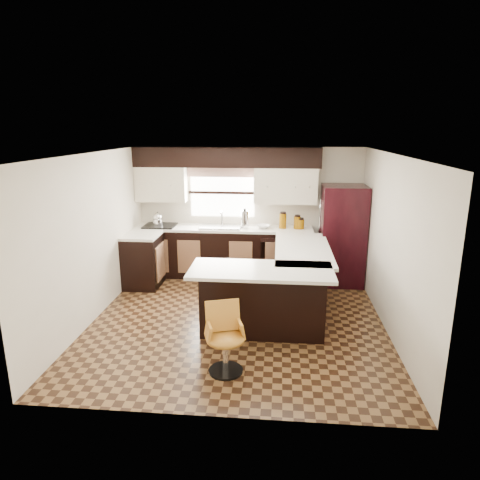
# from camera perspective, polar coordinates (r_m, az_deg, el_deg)

# --- Properties ---
(floor) EXTENTS (4.40, 4.40, 0.00)m
(floor) POSITION_cam_1_polar(r_m,az_deg,el_deg) (6.42, -0.31, -10.53)
(floor) COLOR #49301A
(floor) RESTS_ON ground
(ceiling) EXTENTS (4.40, 4.40, 0.00)m
(ceiling) POSITION_cam_1_polar(r_m,az_deg,el_deg) (5.81, -0.35, 11.40)
(ceiling) COLOR silver
(ceiling) RESTS_ON wall_back
(wall_back) EXTENTS (4.40, 0.00, 4.40)m
(wall_back) POSITION_cam_1_polar(r_m,az_deg,el_deg) (8.14, 1.18, 3.87)
(wall_back) COLOR beige
(wall_back) RESTS_ON floor
(wall_front) EXTENTS (4.40, 0.00, 4.40)m
(wall_front) POSITION_cam_1_polar(r_m,az_deg,el_deg) (3.93, -3.48, -8.40)
(wall_front) COLOR beige
(wall_front) RESTS_ON floor
(wall_left) EXTENTS (0.00, 4.40, 4.40)m
(wall_left) POSITION_cam_1_polar(r_m,az_deg,el_deg) (6.54, -18.96, 0.32)
(wall_left) COLOR beige
(wall_left) RESTS_ON floor
(wall_right) EXTENTS (0.00, 4.40, 4.40)m
(wall_right) POSITION_cam_1_polar(r_m,az_deg,el_deg) (6.17, 19.48, -0.58)
(wall_right) COLOR beige
(wall_right) RESTS_ON floor
(base_cab_back) EXTENTS (3.30, 0.60, 0.90)m
(base_cab_back) POSITION_cam_1_polar(r_m,az_deg,el_deg) (8.07, -2.19, -1.72)
(base_cab_back) COLOR black
(base_cab_back) RESTS_ON floor
(base_cab_left) EXTENTS (0.60, 0.70, 0.90)m
(base_cab_left) POSITION_cam_1_polar(r_m,az_deg,el_deg) (7.76, -12.77, -2.78)
(base_cab_left) COLOR black
(base_cab_left) RESTS_ON floor
(counter_back) EXTENTS (3.30, 0.60, 0.04)m
(counter_back) POSITION_cam_1_polar(r_m,az_deg,el_deg) (7.95, -2.22, 1.55)
(counter_back) COLOR silver
(counter_back) RESTS_ON base_cab_back
(counter_left) EXTENTS (0.60, 0.70, 0.04)m
(counter_left) POSITION_cam_1_polar(r_m,az_deg,el_deg) (7.63, -12.97, 0.61)
(counter_left) COLOR silver
(counter_left) RESTS_ON base_cab_left
(soffit) EXTENTS (3.40, 0.35, 0.36)m
(soffit) POSITION_cam_1_polar(r_m,az_deg,el_deg) (7.87, -1.83, 10.98)
(soffit) COLOR black
(soffit) RESTS_ON wall_back
(upper_cab_left) EXTENTS (0.94, 0.35, 0.64)m
(upper_cab_left) POSITION_cam_1_polar(r_m,az_deg,el_deg) (8.16, -10.41, 7.36)
(upper_cab_left) COLOR beige
(upper_cab_left) RESTS_ON wall_back
(upper_cab_right) EXTENTS (1.14, 0.35, 0.64)m
(upper_cab_right) POSITION_cam_1_polar(r_m,az_deg,el_deg) (7.86, 6.10, 7.24)
(upper_cab_right) COLOR beige
(upper_cab_right) RESTS_ON wall_back
(window_pane) EXTENTS (1.20, 0.02, 0.90)m
(window_pane) POSITION_cam_1_polar(r_m,az_deg,el_deg) (8.11, -2.36, 6.33)
(window_pane) COLOR white
(window_pane) RESTS_ON wall_back
(valance) EXTENTS (1.30, 0.06, 0.18)m
(valance) POSITION_cam_1_polar(r_m,az_deg,el_deg) (8.02, -2.43, 9.04)
(valance) COLOR #D19B93
(valance) RESTS_ON wall_back
(sink) EXTENTS (0.75, 0.45, 0.03)m
(sink) POSITION_cam_1_polar(r_m,az_deg,el_deg) (7.93, -2.60, 1.79)
(sink) COLOR #B2B2B7
(sink) RESTS_ON counter_back
(dishwasher) EXTENTS (0.58, 0.03, 0.78)m
(dishwasher) POSITION_cam_1_polar(r_m,az_deg,el_deg) (7.74, 4.91, -2.65)
(dishwasher) COLOR black
(dishwasher) RESTS_ON floor
(cooktop) EXTENTS (0.58, 0.50, 0.02)m
(cooktop) POSITION_cam_1_polar(r_m,az_deg,el_deg) (8.16, -10.63, 1.90)
(cooktop) COLOR black
(cooktop) RESTS_ON counter_back
(peninsula_long) EXTENTS (0.60, 1.95, 0.90)m
(peninsula_long) POSITION_cam_1_polar(r_m,az_deg,el_deg) (6.80, 7.80, -5.05)
(peninsula_long) COLOR black
(peninsula_long) RESTS_ON floor
(peninsula_return) EXTENTS (1.65, 0.60, 0.90)m
(peninsula_return) POSITION_cam_1_polar(r_m,az_deg,el_deg) (5.89, 3.02, -8.16)
(peninsula_return) COLOR black
(peninsula_return) RESTS_ON floor
(counter_pen_long) EXTENTS (0.84, 1.95, 0.04)m
(counter_pen_long) POSITION_cam_1_polar(r_m,az_deg,el_deg) (6.66, 8.37, -1.23)
(counter_pen_long) COLOR silver
(counter_pen_long) RESTS_ON peninsula_long
(counter_pen_return) EXTENTS (1.89, 0.84, 0.04)m
(counter_pen_return) POSITION_cam_1_polar(r_m,az_deg,el_deg) (5.64, 2.84, -4.08)
(counter_pen_return) COLOR silver
(counter_pen_return) RESTS_ON peninsula_return
(refrigerator) EXTENTS (0.76, 0.73, 1.77)m
(refrigerator) POSITION_cam_1_polar(r_m,az_deg,el_deg) (7.81, 13.46, 0.62)
(refrigerator) COLOR black
(refrigerator) RESTS_ON floor
(bar_chair) EXTENTS (0.55, 0.55, 0.82)m
(bar_chair) POSITION_cam_1_polar(r_m,az_deg,el_deg) (4.99, -1.95, -13.15)
(bar_chair) COLOR #C58029
(bar_chair) RESTS_ON floor
(kettle) EXTENTS (0.18, 0.18, 0.25)m
(kettle) POSITION_cam_1_polar(r_m,az_deg,el_deg) (8.14, -10.92, 2.85)
(kettle) COLOR silver
(kettle) RESTS_ON cooktop
(percolator) EXTENTS (0.14, 0.14, 0.32)m
(percolator) POSITION_cam_1_polar(r_m,az_deg,el_deg) (7.87, 0.64, 2.79)
(percolator) COLOR silver
(percolator) RESTS_ON counter_back
(mixing_bowl) EXTENTS (0.28, 0.28, 0.06)m
(mixing_bowl) POSITION_cam_1_polar(r_m,az_deg,el_deg) (7.88, 3.08, 1.81)
(mixing_bowl) COLOR white
(mixing_bowl) RESTS_ON counter_back
(canister_large) EXTENTS (0.13, 0.13, 0.28)m
(canister_large) POSITION_cam_1_polar(r_m,az_deg,el_deg) (7.87, 5.72, 2.54)
(canister_large) COLOR #7E4E03
(canister_large) RESTS_ON counter_back
(canister_med) EXTENTS (0.12, 0.12, 0.22)m
(canister_med) POSITION_cam_1_polar(r_m,az_deg,el_deg) (7.88, 7.62, 2.31)
(canister_med) COLOR #7E4E03
(canister_med) RESTS_ON counter_back
(canister_small) EXTENTS (0.14, 0.14, 0.17)m
(canister_small) POSITION_cam_1_polar(r_m,az_deg,el_deg) (7.89, 8.04, 2.11)
(canister_small) COLOR #7E4E03
(canister_small) RESTS_ON counter_back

